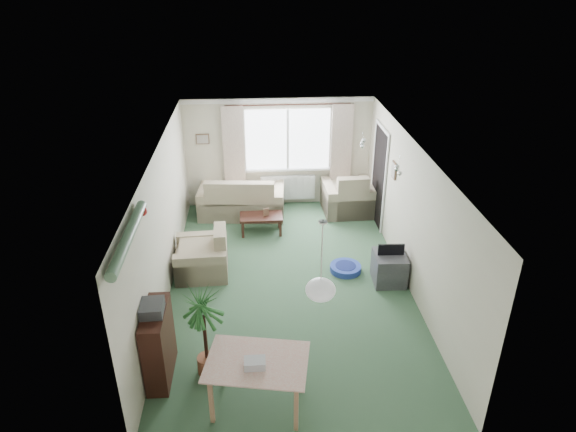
{
  "coord_description": "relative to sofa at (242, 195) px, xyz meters",
  "views": [
    {
      "loc": [
        -0.54,
        -7.25,
        4.98
      ],
      "look_at": [
        0.0,
        0.3,
        1.15
      ],
      "focal_mm": 32.0,
      "sensor_mm": 36.0,
      "label": 1
    }
  ],
  "objects": [
    {
      "name": "coffee_table",
      "position": [
        0.39,
        -0.87,
        -0.26
      ],
      "size": [
        0.85,
        0.47,
        0.38
      ],
      "primitive_type": "cube",
      "rotation": [
        0.0,
        0.0,
        0.0
      ],
      "color": "black",
      "rests_on": "ground"
    },
    {
      "name": "sofa",
      "position": [
        0.0,
        0.0,
        0.0
      ],
      "size": [
        1.87,
        1.09,
        0.9
      ],
      "primitive_type": "cube",
      "rotation": [
        0.0,
        0.0,
        3.06
      ],
      "color": "beige",
      "rests_on": "ground"
    },
    {
      "name": "armchair_left",
      "position": [
        -0.68,
        -2.26,
        -0.03
      ],
      "size": [
        0.92,
        0.97,
        0.84
      ],
      "primitive_type": "cube",
      "rotation": [
        0.0,
        0.0,
        -1.53
      ],
      "color": "beige",
      "rests_on": "ground"
    },
    {
      "name": "hifi_box",
      "position": [
        -1.03,
        -4.76,
        0.65
      ],
      "size": [
        0.29,
        0.36,
        0.14
      ],
      "primitive_type": "cube",
      "rotation": [
        0.0,
        0.0,
        0.04
      ],
      "color": "#35363A",
      "rests_on": "bookshelf"
    },
    {
      "name": "tinsel_garland",
      "position": [
        -1.1,
        -5.05,
        1.83
      ],
      "size": [
        1.6,
        1.6,
        0.12
      ],
      "primitive_type": "cylinder",
      "color": "#196626"
    },
    {
      "name": "tv_cube",
      "position": [
        2.52,
        -2.78,
        -0.19
      ],
      "size": [
        0.55,
        0.6,
        0.53
      ],
      "primitive_type": "cube",
      "rotation": [
        0.0,
        0.0,
        -0.04
      ],
      "color": "#343539",
      "rests_on": "ground"
    },
    {
      "name": "pendant_lamp",
      "position": [
        1.02,
        -5.05,
        1.03
      ],
      "size": [
        0.36,
        0.36,
        0.36
      ],
      "primitive_type": "sphere",
      "color": "white"
    },
    {
      "name": "wall_picture_right",
      "position": [
        2.8,
        -1.55,
        1.1
      ],
      "size": [
        0.03,
        0.24,
        0.3
      ],
      "primitive_type": "cube",
      "color": "brown"
    },
    {
      "name": "wall_picture_back",
      "position": [
        -0.78,
        0.48,
        1.1
      ],
      "size": [
        0.28,
        0.03,
        0.22
      ],
      "primitive_type": "cube",
      "color": "brown"
    },
    {
      "name": "curtain_rod",
      "position": [
        1.02,
        0.4,
        1.82
      ],
      "size": [
        2.6,
        0.03,
        0.03
      ],
      "primitive_type": "cube",
      "color": "black"
    },
    {
      "name": "curtain_right",
      "position": [
        2.17,
        0.38,
        0.82
      ],
      "size": [
        0.45,
        0.08,
        2.0
      ],
      "primitive_type": "cube",
      "color": "beige"
    },
    {
      "name": "curtain_left",
      "position": [
        -0.13,
        0.38,
        0.82
      ],
      "size": [
        0.45,
        0.08,
        2.0
      ],
      "primitive_type": "cube",
      "color": "beige"
    },
    {
      "name": "doorway",
      "position": [
        2.81,
        -0.55,
        0.55
      ],
      "size": [
        0.03,
        0.95,
        2.0
      ],
      "primitive_type": "cube",
      "color": "black"
    },
    {
      "name": "houseplant",
      "position": [
        -0.42,
        -4.73,
        0.23
      ],
      "size": [
        0.65,
        0.65,
        1.35
      ],
      "primitive_type": "cylinder",
      "rotation": [
        0.0,
        0.0,
        -0.13
      ],
      "color": "#216130",
      "rests_on": "ground"
    },
    {
      "name": "radiator",
      "position": [
        1.02,
        0.44,
        -0.05
      ],
      "size": [
        1.2,
        0.1,
        0.55
      ],
      "primitive_type": "cube",
      "color": "white"
    },
    {
      "name": "gift_box",
      "position": [
        0.22,
        -5.44,
        0.3
      ],
      "size": [
        0.25,
        0.18,
        0.12
      ],
      "primitive_type": "cube",
      "rotation": [
        0.0,
        0.0,
        0.0
      ],
      "color": "silver",
      "rests_on": "dining_table"
    },
    {
      "name": "ground",
      "position": [
        0.82,
        -2.75,
        -0.45
      ],
      "size": [
        6.5,
        6.5,
        0.0
      ],
      "primitive_type": "plane",
      "color": "#325439"
    },
    {
      "name": "pet_bed",
      "position": [
        1.85,
        -2.41,
        -0.39
      ],
      "size": [
        0.58,
        0.58,
        0.11
      ],
      "primitive_type": "cylinder",
      "rotation": [
        0.0,
        0.0,
        -0.05
      ],
      "color": "#252094",
      "rests_on": "ground"
    },
    {
      "name": "armchair_corner",
      "position": [
        2.3,
        -0.02,
        0.02
      ],
      "size": [
        1.09,
        1.04,
        0.95
      ],
      "primitive_type": "cube",
      "rotation": [
        0.0,
        0.0,
        3.17
      ],
      "color": "beige",
      "rests_on": "ground"
    },
    {
      "name": "window",
      "position": [
        1.02,
        0.48,
        1.05
      ],
      "size": [
        1.8,
        0.03,
        1.3
      ],
      "primitive_type": "cube",
      "color": "white"
    },
    {
      "name": "bauble_cluster_b",
      "position": [
        2.42,
        -3.05,
        1.77
      ],
      "size": [
        0.2,
        0.2,
        0.2
      ],
      "primitive_type": "sphere",
      "color": "silver"
    },
    {
      "name": "bauble_cluster_a",
      "position": [
        2.12,
        -1.85,
        1.77
      ],
      "size": [
        0.2,
        0.2,
        0.2
      ],
      "primitive_type": "sphere",
      "color": "silver"
    },
    {
      "name": "photo_frame",
      "position": [
        0.49,
        -0.89,
        0.01
      ],
      "size": [
        0.12,
        0.06,
        0.16
      ],
      "primitive_type": "cube",
      "rotation": [
        0.0,
        0.0,
        0.39
      ],
      "color": "brown",
      "rests_on": "coffee_table"
    },
    {
      "name": "dining_table",
      "position": [
        0.25,
        -5.35,
        -0.1
      ],
      "size": [
        1.22,
        0.92,
        0.69
      ],
      "primitive_type": "cube",
      "rotation": [
        0.0,
        0.0,
        -0.18
      ],
      "color": "#9F8B56",
      "rests_on": "ground"
    },
    {
      "name": "bookshelf",
      "position": [
        -1.02,
        -4.74,
        0.07
      ],
      "size": [
        0.29,
        0.85,
        1.03
      ],
      "primitive_type": "cube",
      "rotation": [
        0.0,
        0.0,
        -0.01
      ],
      "color": "black",
      "rests_on": "ground"
    }
  ]
}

